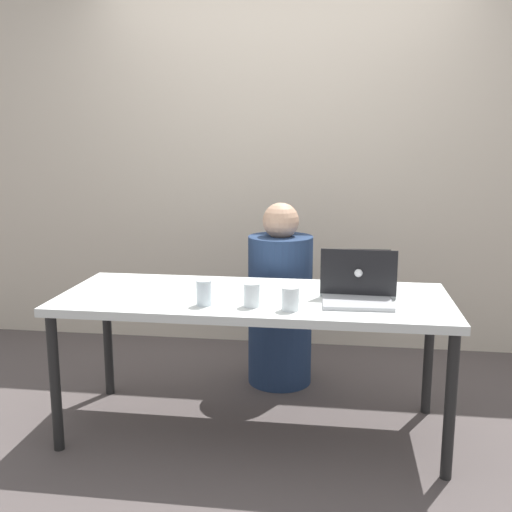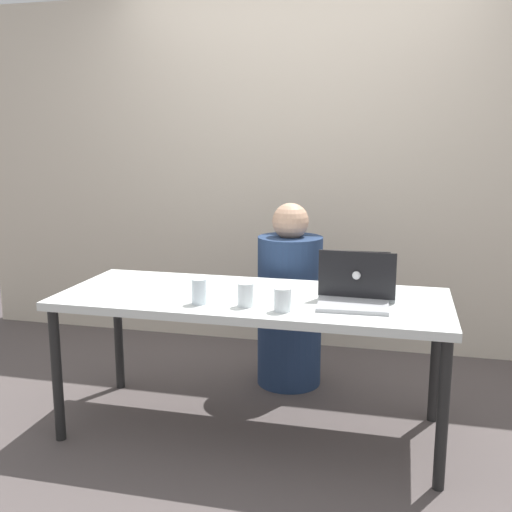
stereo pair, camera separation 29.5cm
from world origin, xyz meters
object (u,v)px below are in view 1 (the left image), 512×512
(laptop_back_right, at_px, (358,284))
(water_glass_right, at_px, (290,300))
(water_glass_center, at_px, (252,296))
(person_at_center, at_px, (280,304))
(water_glass_left, at_px, (204,294))
(laptop_front_right, at_px, (357,291))

(laptop_back_right, relative_size, water_glass_right, 3.52)
(water_glass_right, bearing_deg, water_glass_center, 168.40)
(person_at_center, relative_size, water_glass_center, 10.12)
(water_glass_right, height_order, water_glass_left, water_glass_left)
(water_glass_right, distance_m, water_glass_center, 0.18)
(water_glass_right, xyz_separation_m, water_glass_center, (-0.18, 0.04, 0.00))
(water_glass_right, xyz_separation_m, water_glass_left, (-0.40, 0.03, 0.01))
(laptop_back_right, distance_m, water_glass_right, 0.44)
(water_glass_center, bearing_deg, water_glass_left, -177.24)
(laptop_front_right, bearing_deg, water_glass_right, -150.92)
(water_glass_center, bearing_deg, person_at_center, 86.73)
(person_at_center, distance_m, water_glass_right, 0.92)
(person_at_center, distance_m, water_glass_center, 0.88)
(laptop_back_right, distance_m, water_glass_left, 0.76)
(person_at_center, bearing_deg, water_glass_left, 65.09)
(person_at_center, height_order, water_glass_right, person_at_center)
(laptop_back_right, bearing_deg, laptop_front_right, 88.22)
(person_at_center, height_order, water_glass_center, person_at_center)
(laptop_back_right, xyz_separation_m, water_glass_left, (-0.70, -0.30, -0.00))
(laptop_back_right, xyz_separation_m, laptop_front_right, (-0.01, -0.14, 0.00))
(water_glass_right, bearing_deg, laptop_back_right, 46.40)
(person_at_center, height_order, water_glass_left, person_at_center)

